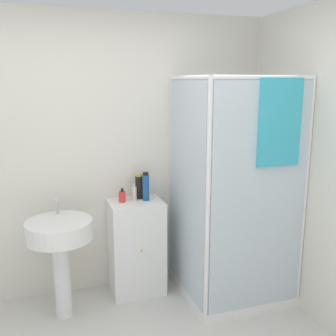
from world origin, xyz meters
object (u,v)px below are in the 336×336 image
at_px(shampoo_bottle_blue, 146,187).
at_px(lotion_bottle_white, 134,193).
at_px(soap_dispenser, 122,196).
at_px(shampoo_bottle_tall_black, 139,186).
at_px(sink, 60,241).

height_order(shampoo_bottle_blue, lotion_bottle_white, shampoo_bottle_blue).
relative_size(soap_dispenser, shampoo_bottle_tall_black, 0.55).
bearing_deg(shampoo_bottle_tall_black, soap_dispenser, -160.94).
bearing_deg(soap_dispenser, shampoo_bottle_blue, -4.91).
bearing_deg(shampoo_bottle_tall_black, sink, -158.28).
bearing_deg(shampoo_bottle_blue, soap_dispenser, 175.09).
relative_size(soap_dispenser, shampoo_bottle_blue, 0.49).
height_order(sink, shampoo_bottle_tall_black, shampoo_bottle_tall_black).
bearing_deg(shampoo_bottle_tall_black, shampoo_bottle_blue, -60.36).
relative_size(shampoo_bottle_tall_black, lotion_bottle_white, 1.45).
distance_m(sink, shampoo_bottle_blue, 0.86).
bearing_deg(lotion_bottle_white, shampoo_bottle_blue, -12.08).
bearing_deg(soap_dispenser, shampoo_bottle_tall_black, 19.06).
xyz_separation_m(shampoo_bottle_blue, lotion_bottle_white, (-0.10, 0.02, -0.06)).
bearing_deg(shampoo_bottle_tall_black, lotion_bottle_white, -136.66).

